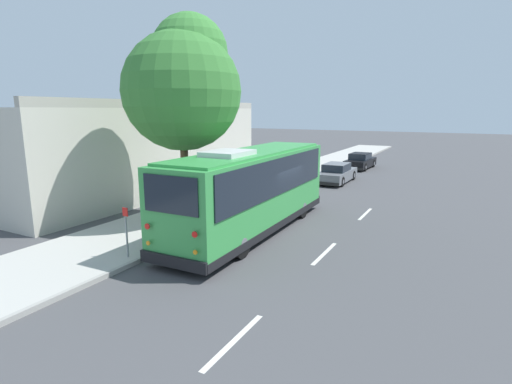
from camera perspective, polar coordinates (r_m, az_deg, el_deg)
The scene contains 13 objects.
ground_plane at distance 17.03m, azimuth 2.17°, elevation -4.85°, with size 160.00×160.00×0.00m, color #474749.
sidewalk_slab at distance 19.08m, azimuth -8.92°, elevation -2.94°, with size 80.00×4.12×0.15m, color #B2AFA8.
curb_strip at distance 17.91m, azimuth -3.44°, elevation -3.79°, with size 80.00×0.14×0.15m, color #9D9A94.
shuttle_bus at distance 15.82m, azimuth -0.67°, elevation 0.72°, with size 10.16×2.79×3.44m.
parked_sedan_gray at distance 27.63m, azimuth 11.45°, elevation 2.62°, with size 4.62×1.77×1.30m.
parked_sedan_black at distance 34.57m, azimuth 14.66°, elevation 4.26°, with size 4.45×1.83×1.31m.
street_tree at distance 17.31m, azimuth -10.30°, elevation 15.06°, with size 4.88×4.88×8.61m.
sign_post_near at distance 13.54m, azimuth -18.01°, elevation -5.42°, with size 0.06×0.22×1.64m.
sign_post_far at distance 14.99m, azimuth -12.39°, elevation -3.94°, with size 0.06×0.22×1.41m.
building_backdrop at distance 24.98m, azimuth -16.85°, elevation 5.74°, with size 17.35×6.31×5.33m.
lane_stripe_behind at distance 9.10m, azimuth -3.14°, elevation -20.46°, with size 2.40×0.14×0.01m, color silver.
lane_stripe_mid at distance 14.06m, azimuth 9.76°, elevation -8.64°, with size 2.40×0.14×0.01m, color silver.
lane_stripe_ahead at distance 19.61m, azimuth 15.34°, elevation -3.04°, with size 2.40×0.14×0.01m, color silver.
Camera 1 is at (-14.70, -7.11, 4.84)m, focal length 28.00 mm.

